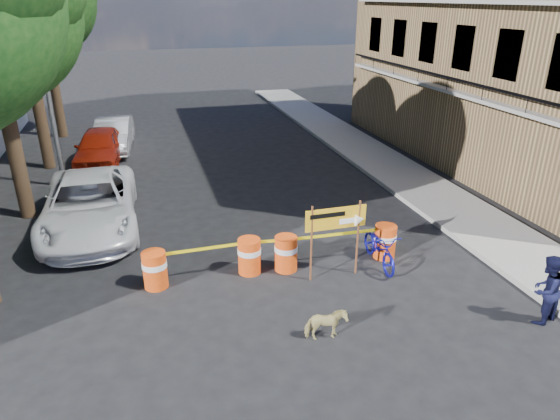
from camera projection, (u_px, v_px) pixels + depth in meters
ground at (307, 304)px, 11.12m from camera, size 120.00×120.00×0.00m
sidewalk_east at (416, 184)px, 17.96m from camera, size 2.40×40.00×0.15m
apartment_building at (542, 5)px, 18.86m from camera, size 8.00×16.00×12.00m
streetlamp at (44, 61)px, 16.27m from camera, size 1.25×0.18×8.00m
barrel_far_left at (155, 269)px, 11.60m from camera, size 0.58×0.58×0.90m
barrel_mid_left at (249, 255)px, 12.22m from camera, size 0.58×0.58×0.90m
barrel_mid_right at (286, 253)px, 12.34m from camera, size 0.58×0.58×0.90m
barrel_far_right at (385, 241)px, 12.94m from camera, size 0.58×0.58×0.90m
detour_sign at (344, 223)px, 11.70m from camera, size 1.51×0.28×1.94m
pedestrian at (546, 290)px, 10.25m from camera, size 0.88×0.78×1.53m
bicycle at (381, 232)px, 12.41m from camera, size 0.69×0.99×1.82m
dog at (326, 325)px, 9.85m from camera, size 0.84×0.43×0.69m
suv_white at (90, 204)px, 14.41m from camera, size 2.58×5.58×1.55m
sedan_red at (100, 147)px, 20.09m from camera, size 2.15×4.38×1.44m
sedan_silver at (114, 135)px, 22.01m from camera, size 1.80×4.27×1.37m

